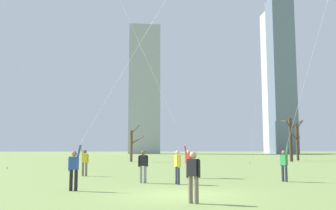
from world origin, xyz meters
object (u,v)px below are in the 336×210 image
object	(u,v)px
kite_flyer_foreground_right_pink	(299,107)
bystander_strolling_midfield	(143,165)
bystander_watching_nearby	(178,165)
bare_tree_left_of_center	(297,141)
bystander_far_off_by_trees	(193,174)
kite_flyer_midfield_right_orange	(113,99)
bare_tree_far_right_edge	(132,144)
bare_tree_right_of_center	(291,138)
kite_flyer_far_back_white	(157,90)
kite_flyer_midfield_left_yellow	(57,109)

from	to	relation	value
kite_flyer_foreground_right_pink	bystander_strolling_midfield	size ratio (longest dim) A/B	9.31
bystander_watching_nearby	bare_tree_left_of_center	distance (m)	40.73
bystander_far_off_by_trees	kite_flyer_midfield_right_orange	bearing A→B (deg)	127.65
kite_flyer_foreground_right_pink	bystander_far_off_by_trees	size ratio (longest dim) A/B	9.31
bare_tree_far_right_edge	bystander_watching_nearby	bearing A→B (deg)	-86.13
bare_tree_right_of_center	bystander_far_off_by_trees	bearing A→B (deg)	-118.06
bystander_strolling_midfield	bare_tree_right_of_center	distance (m)	35.58
bystander_watching_nearby	bare_tree_left_of_center	world-z (taller)	bare_tree_left_of_center
bare_tree_far_right_edge	bare_tree_left_of_center	xyz separation A→B (m)	(24.04, 2.90, 0.51)
bare_tree_left_of_center	kite_flyer_far_back_white	bearing A→B (deg)	-128.69
bystander_far_off_by_trees	bare_tree_far_right_edge	world-z (taller)	bare_tree_far_right_edge
bystander_far_off_by_trees	bare_tree_far_right_edge	distance (m)	37.70
kite_flyer_midfield_right_orange	kite_flyer_far_back_white	xyz separation A→B (m)	(2.45, 8.96, 1.83)
kite_flyer_foreground_right_pink	bare_tree_far_right_edge	distance (m)	32.58
kite_flyer_foreground_right_pink	bystander_far_off_by_trees	distance (m)	9.43
bystander_strolling_midfield	kite_flyer_far_back_white	bearing A→B (deg)	78.50
kite_flyer_far_back_white	kite_flyer_midfield_left_yellow	world-z (taller)	kite_flyer_far_back_white
bare_tree_far_right_edge	bare_tree_right_of_center	distance (m)	21.14
kite_flyer_far_back_white	bystander_strolling_midfield	world-z (taller)	kite_flyer_far_back_white
kite_flyer_foreground_right_pink	bystander_watching_nearby	distance (m)	6.87
kite_flyer_midfield_left_yellow	bare_tree_right_of_center	distance (m)	34.66
kite_flyer_midfield_right_orange	kite_flyer_far_back_white	distance (m)	9.47
kite_flyer_foreground_right_pink	bystander_watching_nearby	bearing A→B (deg)	179.29
bystander_watching_nearby	kite_flyer_far_back_white	bearing A→B (deg)	95.02
kite_flyer_foreground_right_pink	kite_flyer_midfield_left_yellow	bearing A→B (deg)	151.89
kite_flyer_midfield_right_orange	bystander_strolling_midfield	distance (m)	4.78
bystander_far_off_by_trees	bare_tree_right_of_center	distance (m)	40.93
bystander_far_off_by_trees	bystander_watching_nearby	bearing A→B (deg)	87.47
kite_flyer_midfield_right_orange	kite_flyer_midfield_left_yellow	distance (m)	10.70
bystander_watching_nearby	bystander_far_off_by_trees	distance (m)	6.26
kite_flyer_foreground_right_pink	bystander_strolling_midfield	distance (m)	8.43
kite_flyer_midfield_left_yellow	bystander_far_off_by_trees	xyz separation A→B (m)	(6.92, -13.35, -3.45)
kite_flyer_foreground_right_pink	bare_tree_right_of_center	bearing A→B (deg)	66.96
kite_flyer_foreground_right_pink	kite_flyer_midfield_right_orange	bearing A→B (deg)	-163.98
kite_flyer_far_back_white	bare_tree_right_of_center	distance (m)	30.70
bystander_strolling_midfield	bare_tree_right_of_center	xyz separation A→B (m)	(20.58, 28.94, 2.22)
kite_flyer_foreground_right_pink	kite_flyer_midfield_left_yellow	distance (m)	15.24
kite_flyer_midfield_left_yellow	bare_tree_far_right_edge	size ratio (longest dim) A/B	3.45
kite_flyer_midfield_left_yellow	bystander_watching_nearby	world-z (taller)	kite_flyer_midfield_left_yellow
kite_flyer_midfield_right_orange	kite_flyer_foreground_right_pink	size ratio (longest dim) A/B	1.27
kite_flyer_foreground_right_pink	bare_tree_far_right_edge	bearing A→B (deg)	104.88
bare_tree_right_of_center	kite_flyer_midfield_right_orange	bearing A→B (deg)	-123.99
kite_flyer_foreground_right_pink	bare_tree_far_right_edge	world-z (taller)	kite_flyer_foreground_right_pink
kite_flyer_far_back_white	bare_tree_far_right_edge	distance (m)	25.40
bystander_watching_nearby	bystander_far_off_by_trees	bearing A→B (deg)	-92.53
bystander_watching_nearby	kite_flyer_midfield_left_yellow	bearing A→B (deg)	135.40
kite_flyer_far_back_white	kite_flyer_foreground_right_pink	size ratio (longest dim) A/B	1.38
bare_tree_far_right_edge	kite_flyer_midfield_right_orange	bearing A→B (deg)	-91.47
bare_tree_far_right_edge	bystander_strolling_midfield	bearing A→B (deg)	-89.09
kite_flyer_far_back_white	bare_tree_left_of_center	world-z (taller)	kite_flyer_far_back_white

